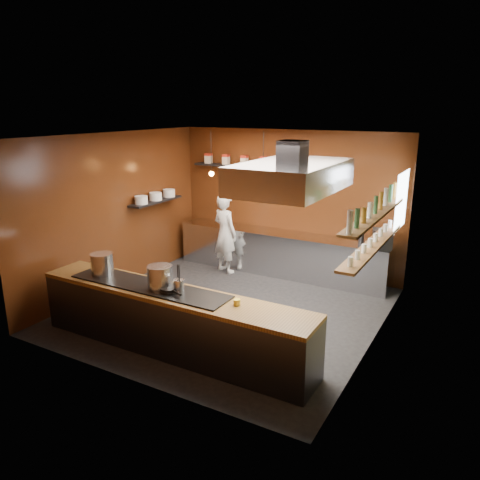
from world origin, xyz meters
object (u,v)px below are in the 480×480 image
Objects in this scene: chef at (225,233)px; stockpot_small at (160,277)px; stockpot_large at (102,264)px; espresso_machine at (382,239)px; extractor_hood at (292,176)px.

stockpot_small is at bearing 122.99° from chef.
espresso_machine is at bearing 47.12° from stockpot_large.
espresso_machine is 3.22m from chef.
extractor_hood is 1.18× the size of chef.
stockpot_large is 0.97× the size of espresso_machine.
extractor_hood is 5.56× the size of stockpot_small.
stockpot_large reaches higher than espresso_machine.
chef is at bearing 105.37° from stockpot_small.
stockpot_small is (1.15, -0.02, 0.00)m from stockpot_large.
extractor_hood reaches higher than espresso_machine.
chef reaches higher than stockpot_small.
chef is (-0.91, 3.30, -0.26)m from stockpot_small.
stockpot_large is 5.03m from espresso_machine.
espresso_machine is at bearing -155.22° from chef.
extractor_hood is at bearing 24.26° from stockpot_large.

